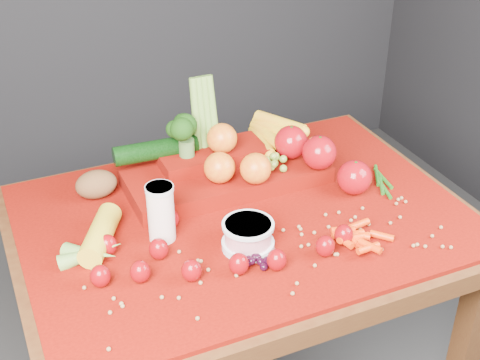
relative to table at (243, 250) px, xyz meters
name	(u,v)px	position (x,y,z in m)	size (l,w,h in m)	color
table	(243,250)	(0.00, 0.00, 0.00)	(1.10, 0.80, 0.75)	#35180C
red_cloth	(243,217)	(0.00, 0.00, 0.10)	(1.05, 0.75, 0.01)	#740B03
milk_glass	(161,211)	(-0.21, -0.01, 0.18)	(0.07, 0.07, 0.14)	silver
yogurt_bowl	(248,235)	(-0.04, -0.12, 0.14)	(0.12, 0.12, 0.07)	silver
strawberry_scatter	(206,252)	(-0.15, -0.14, 0.13)	(0.58, 0.28, 0.05)	#810007
dark_grape_cluster	(257,262)	(-0.06, -0.20, 0.12)	(0.06, 0.05, 0.03)	black
soybean_scatter	(280,260)	(0.00, -0.20, 0.11)	(0.84, 0.24, 0.01)	olive
corn_ear	(94,248)	(-0.37, -0.01, 0.13)	(0.24, 0.26, 0.06)	gold
potato	(96,184)	(-0.30, 0.23, 0.14)	(0.11, 0.08, 0.07)	brown
baby_carrot_pile	(362,237)	(0.20, -0.21, 0.12)	(0.17, 0.17, 0.03)	red
green_bean_pile	(382,181)	(0.39, -0.01, 0.11)	(0.14, 0.12, 0.01)	#1B5513
produce_mound	(240,161)	(0.06, 0.15, 0.17)	(0.59, 0.37, 0.27)	#740B03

